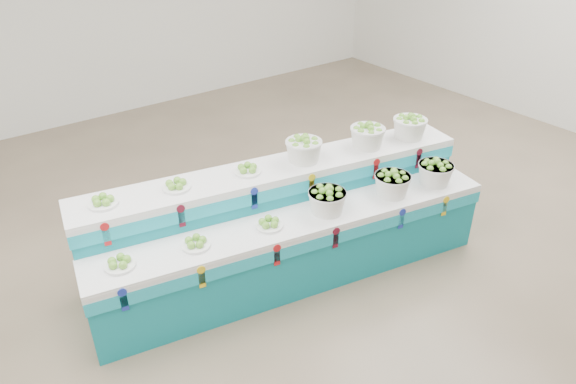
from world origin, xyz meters
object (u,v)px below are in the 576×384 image
Objects in this scene: display_stand at (288,225)px; basket_lower_left at (327,200)px; basket_upper_right at (410,126)px; plate_upper_mid at (176,184)px.

basket_lower_left is at bearing -40.37° from display_stand.
basket_upper_right is at bearing 9.83° from basket_lower_left.
display_stand is 15.44× the size of plate_upper_mid.
basket_lower_left is 1.00× the size of basket_upper_right.
basket_lower_left is at bearing -32.17° from plate_upper_mid.
basket_upper_right reaches higher than plate_upper_mid.
plate_upper_mid reaches higher than display_stand.
display_stand is 0.49m from basket_lower_left.
plate_upper_mid reaches higher than basket_lower_left.
plate_upper_mid is (-0.88, 0.41, 0.56)m from display_stand.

